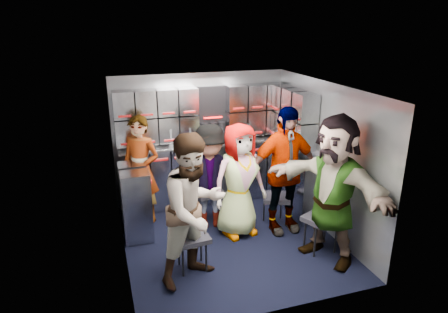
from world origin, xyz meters
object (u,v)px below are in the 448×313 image
object	(u,v)px
jump_seat_center	(234,205)
attendant_arc_d	(284,171)
jump_seat_mid_right	(276,199)
jump_seat_near_right	(322,220)
jump_seat_mid_left	(207,193)
attendant_arc_a	(194,210)
attendant_arc_e	(333,190)
attendant_arc_b	(210,177)
attendant_standing	(141,170)
jump_seat_near_left	(192,239)
attendant_arc_c	(239,180)

from	to	relation	value
jump_seat_center	attendant_arc_d	distance (m)	0.87
jump_seat_mid_right	jump_seat_near_right	xyz separation A→B (m)	(0.25, -0.83, 0.03)
jump_seat_mid_left	attendant_arc_a	bearing A→B (deg)	-110.76
jump_seat_center	attendant_arc_e	world-z (taller)	attendant_arc_e
attendant_arc_e	attendant_arc_b	bearing A→B (deg)	-160.42
jump_seat_center	attendant_arc_a	xyz separation A→B (m)	(-0.83, -1.00, 0.53)
jump_seat_near_right	attendant_arc_a	distance (m)	1.75
attendant_standing	attendant_arc_a	bearing A→B (deg)	-39.91
jump_seat_mid_left	attendant_arc_d	xyz separation A→B (m)	(0.94, -0.61, 0.47)
jump_seat_center	jump_seat_near_right	world-z (taller)	jump_seat_near_right
attendant_arc_b	attendant_arc_d	size ratio (longest dim) A/B	0.85
attendant_arc_d	attendant_arc_b	bearing A→B (deg)	153.32
jump_seat_near_left	attendant_arc_e	size ratio (longest dim) A/B	0.24
attendant_standing	jump_seat_mid_right	bearing A→B (deg)	15.15
attendant_arc_e	attendant_standing	bearing A→B (deg)	-152.96
jump_seat_near_left	jump_seat_mid_left	distance (m)	1.26
jump_seat_mid_right	attendant_arc_e	distance (m)	1.17
attendant_arc_a	attendant_arc_d	size ratio (longest dim) A/B	0.97
attendant_arc_e	attendant_arc_d	bearing A→B (deg)	172.94
jump_seat_mid_left	attendant_arc_d	bearing A→B (deg)	-32.91
jump_seat_mid_left	attendant_arc_b	bearing A→B (deg)	-90.00
attendant_arc_a	attendant_arc_d	bearing A→B (deg)	0.76
jump_seat_near_left	attendant_arc_a	world-z (taller)	attendant_arc_a
jump_seat_center	attendant_arc_b	distance (m)	0.54
jump_seat_center	attendant_standing	xyz separation A→B (m)	(-1.23, 0.61, 0.45)
jump_seat_mid_left	jump_seat_mid_right	bearing A→B (deg)	-24.48
attendant_standing	attendant_arc_c	bearing A→B (deg)	3.42
attendant_arc_a	attendant_arc_d	distance (m)	1.62
attendant_arc_c	attendant_arc_e	xyz separation A→B (m)	(0.87, -0.93, 0.14)
jump_seat_near_left	attendant_arc_c	xyz separation A→B (m)	(0.83, 0.64, 0.40)
jump_seat_mid_left	attendant_standing	world-z (taller)	attendant_standing
attendant_arc_d	attendant_arc_e	xyz separation A→B (m)	(0.25, -0.83, 0.03)
jump_seat_mid_right	attendant_standing	xyz separation A→B (m)	(-1.85, 0.70, 0.41)
attendant_standing	attendant_arc_a	size ratio (longest dim) A/B	0.91
jump_seat_near_right	jump_seat_mid_left	bearing A→B (deg)	133.31
jump_seat_near_left	jump_seat_mid_right	bearing A→B (deg)	26.75
jump_seat_mid_right	attendant_arc_d	world-z (taller)	attendant_arc_d
jump_seat_near_right	attendant_arc_e	world-z (taller)	attendant_arc_e
jump_seat_mid_right	attendant_arc_c	distance (m)	0.74
jump_seat_near_left	attendant_arc_c	size ratio (longest dim) A/B	0.28
jump_seat_near_left	jump_seat_mid_left	size ratio (longest dim) A/B	0.93
attendant_arc_e	jump_seat_near_right	bearing A→B (deg)	156.26
jump_seat_mid_right	attendant_arc_c	xyz separation A→B (m)	(-0.62, -0.08, 0.40)
jump_seat_mid_right	jump_seat_mid_left	bearing A→B (deg)	155.52
attendant_standing	attendant_arc_e	distance (m)	2.71
jump_seat_near_left	jump_seat_near_right	distance (m)	1.70
attendant_standing	attendant_arc_b	distance (m)	1.02
jump_seat_near_left	attendant_standing	xyz separation A→B (m)	(-0.41, 1.43, 0.40)
jump_seat_center	jump_seat_near_right	size ratio (longest dim) A/B	0.80
jump_seat_center	jump_seat_near_right	bearing A→B (deg)	-46.96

